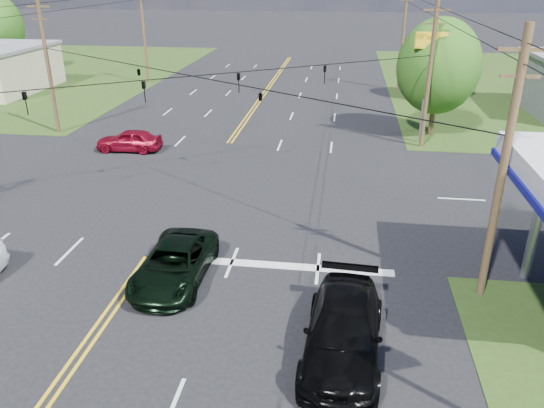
# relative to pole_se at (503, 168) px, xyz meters

# --- Properties ---
(ground) EXTENTS (280.00, 280.00, 0.00)m
(ground) POSITION_rel_pole_se_xyz_m (-13.00, 9.00, -4.92)
(ground) COLOR black
(ground) RESTS_ON ground
(stop_bar) EXTENTS (10.00, 0.50, 0.02)m
(stop_bar) POSITION_rel_pole_se_xyz_m (-8.00, 1.00, -4.92)
(stop_bar) COLOR silver
(stop_bar) RESTS_ON ground
(pole_se) EXTENTS (1.60, 0.28, 9.50)m
(pole_se) POSITION_rel_pole_se_xyz_m (0.00, 0.00, 0.00)
(pole_se) COLOR #44321C
(pole_se) RESTS_ON ground
(pole_nw) EXTENTS (1.60, 0.28, 9.50)m
(pole_nw) POSITION_rel_pole_se_xyz_m (-26.00, 18.00, 0.00)
(pole_nw) COLOR #44321C
(pole_nw) RESTS_ON ground
(pole_ne) EXTENTS (1.60, 0.28, 9.50)m
(pole_ne) POSITION_rel_pole_se_xyz_m (0.00, 18.00, 0.00)
(pole_ne) COLOR #44321C
(pole_ne) RESTS_ON ground
(pole_left_far) EXTENTS (1.60, 0.28, 10.00)m
(pole_left_far) POSITION_rel_pole_se_xyz_m (-26.00, 37.00, 0.25)
(pole_left_far) COLOR #44321C
(pole_left_far) RESTS_ON ground
(pole_right_far) EXTENTS (1.60, 0.28, 10.00)m
(pole_right_far) POSITION_rel_pole_se_xyz_m (0.00, 37.00, 0.25)
(pole_right_far) COLOR #44321C
(pole_right_far) RESTS_ON ground
(span_wire_signals) EXTENTS (26.00, 18.00, 1.13)m
(span_wire_signals) POSITION_rel_pole_se_xyz_m (-13.00, 9.00, 1.08)
(span_wire_signals) COLOR black
(span_wire_signals) RESTS_ON ground
(power_lines) EXTENTS (26.04, 100.00, 0.64)m
(power_lines) POSITION_rel_pole_se_xyz_m (-13.00, 7.00, 3.68)
(power_lines) COLOR black
(power_lines) RESTS_ON ground
(tree_right_a) EXTENTS (5.70, 5.70, 8.18)m
(tree_right_a) POSITION_rel_pole_se_xyz_m (1.00, 21.00, -0.05)
(tree_right_a) COLOR #44321C
(tree_right_a) RESTS_ON ground
(tree_right_b) EXTENTS (4.94, 4.94, 7.09)m
(tree_right_b) POSITION_rel_pole_se_xyz_m (3.50, 33.00, -0.70)
(tree_right_b) COLOR #44321C
(tree_right_b) RESTS_ON ground
(pickup_dkgreen) EXTENTS (2.46, 5.23, 1.44)m
(pickup_dkgreen) POSITION_rel_pole_se_xyz_m (-11.36, -0.59, -4.19)
(pickup_dkgreen) COLOR black
(pickup_dkgreen) RESTS_ON ground
(suv_black) EXTENTS (2.65, 5.83, 1.65)m
(suv_black) POSITION_rel_pole_se_xyz_m (-4.98, -4.01, -4.09)
(suv_black) COLOR black
(suv_black) RESTS_ON ground
(sedan_red) EXTENTS (4.29, 1.86, 1.44)m
(sedan_red) POSITION_rel_pole_se_xyz_m (-19.15, 14.50, -4.20)
(sedan_red) COLOR maroon
(sedan_red) RESTS_ON ground
(polesign_ne) EXTENTS (2.05, 0.35, 7.41)m
(polesign_ne) POSITION_rel_pole_se_xyz_m (-0.00, 19.00, 0.76)
(polesign_ne) COLOR #A5A5AA
(polesign_ne) RESTS_ON ground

